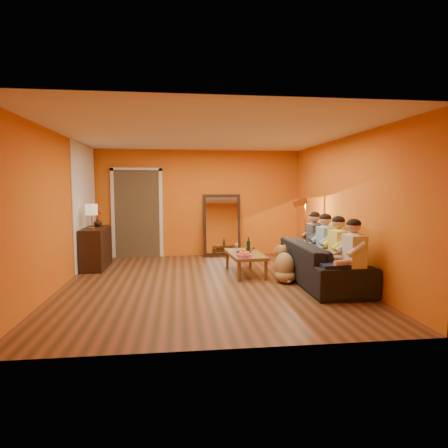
{
  "coord_description": "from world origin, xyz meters",
  "views": [
    {
      "loc": [
        -0.49,
        -6.5,
        1.7
      ],
      "look_at": [
        0.35,
        0.5,
        1.0
      ],
      "focal_mm": 30.0,
      "sensor_mm": 36.0,
      "label": 1
    }
  ],
  "objects": [
    {
      "name": "laptop",
      "position": [
        0.96,
        0.94,
        0.43
      ],
      "size": [
        0.35,
        0.33,
        0.02
      ],
      "primitive_type": "imported",
      "rotation": [
        0.0,
        0.0,
        0.62
      ],
      "color": "black",
      "rests_on": "coffee_table"
    },
    {
      "name": "coffee_table",
      "position": [
        0.78,
        0.59,
        0.21
      ],
      "size": [
        0.7,
        1.26,
        0.42
      ],
      "primitive_type": null,
      "rotation": [
        0.0,
        0.0,
        0.07
      ],
      "color": "brown",
      "rests_on": "floor"
    },
    {
      "name": "mirror_frame",
      "position": [
        0.55,
        2.63,
        0.76
      ],
      "size": [
        0.92,
        0.27,
        1.51
      ],
      "primitive_type": "cube",
      "rotation": [
        -0.14,
        0.0,
        0.0
      ],
      "color": "black",
      "rests_on": "floor"
    },
    {
      "name": "dog",
      "position": [
        1.37,
        -0.07,
        0.34
      ],
      "size": [
        0.44,
        0.62,
        0.68
      ],
      "primitive_type": null,
      "rotation": [
        0.0,
        0.0,
        0.12
      ],
      "color": "#9F7247",
      "rests_on": "floor"
    },
    {
      "name": "wine_bottle",
      "position": [
        0.83,
        0.54,
        0.58
      ],
      "size": [
        0.07,
        0.07,
        0.31
      ],
      "primitive_type": "cylinder",
      "color": "black",
      "rests_on": "coffee_table"
    },
    {
      "name": "door_jamb_right",
      "position": [
        -0.93,
        2.71,
        1.05
      ],
      "size": [
        0.08,
        0.06,
        2.2
      ],
      "primitive_type": "cube",
      "color": "white",
      "rests_on": "wall_back"
    },
    {
      "name": "person_far_right",
      "position": [
        2.13,
        0.46,
        0.61
      ],
      "size": [
        0.7,
        0.44,
        1.22
      ],
      "primitive_type": null,
      "color": "#353439",
      "rests_on": "sofa"
    },
    {
      "name": "door_jamb_left",
      "position": [
        -2.07,
        2.71,
        1.05
      ],
      "size": [
        0.08,
        0.06,
        2.2
      ],
      "primitive_type": "cube",
      "color": "white",
      "rests_on": "wall_back"
    },
    {
      "name": "book_upper",
      "position": [
        0.6,
        0.38,
        0.47
      ],
      "size": [
        0.21,
        0.24,
        0.02
      ],
      "primitive_type": "imported",
      "rotation": [
        0.0,
        0.0,
        0.35
      ],
      "color": "black",
      "rests_on": "book_mid"
    },
    {
      "name": "sideboard",
      "position": [
        -2.24,
        1.55,
        0.42
      ],
      "size": [
        0.44,
        1.18,
        0.85
      ],
      "primitive_type": "cube",
      "color": "black",
      "rests_on": "floor"
    },
    {
      "name": "sofa",
      "position": [
        2.0,
        -0.19,
        0.36
      ],
      "size": [
        2.44,
        0.95,
        0.71
      ],
      "primitive_type": "imported",
      "rotation": [
        0.0,
        0.0,
        1.57
      ],
      "color": "black",
      "rests_on": "floor"
    },
    {
      "name": "flowers",
      "position": [
        -2.24,
        1.8,
        1.19
      ],
      "size": [
        0.17,
        0.17,
        0.45
      ],
      "primitive_type": null,
      "color": "red",
      "rests_on": "vase"
    },
    {
      "name": "mirror_glass",
      "position": [
        0.55,
        2.59,
        0.76
      ],
      "size": [
        0.78,
        0.21,
        1.35
      ],
      "primitive_type": "cube",
      "rotation": [
        -0.14,
        0.0,
        0.0
      ],
      "color": "white",
      "rests_on": "mirror_frame"
    },
    {
      "name": "table_lamp",
      "position": [
        -2.24,
        1.25,
        1.1
      ],
      "size": [
        0.24,
        0.24,
        0.51
      ],
      "primitive_type": null,
      "color": "beige",
      "rests_on": "sideboard"
    },
    {
      "name": "person_mid_left",
      "position": [
        2.13,
        -0.64,
        0.61
      ],
      "size": [
        0.7,
        0.44,
        1.22
      ],
      "primitive_type": null,
      "color": "#EEE84F",
      "rests_on": "sofa"
    },
    {
      "name": "person_far_left",
      "position": [
        2.13,
        -1.19,
        0.61
      ],
      "size": [
        0.7,
        0.44,
        1.22
      ],
      "primitive_type": null,
      "color": "beige",
      "rests_on": "sofa"
    },
    {
      "name": "book_lower",
      "position": [
        0.6,
        0.39,
        0.43
      ],
      "size": [
        0.21,
        0.27,
        0.02
      ],
      "primitive_type": "imported",
      "rotation": [
        0.0,
        0.0,
        0.06
      ],
      "color": "black",
      "rests_on": "coffee_table"
    },
    {
      "name": "person_mid_right",
      "position": [
        2.13,
        -0.09,
        0.61
      ],
      "size": [
        0.7,
        0.44,
        1.22
      ],
      "primitive_type": null,
      "color": "#82ACC9",
      "rests_on": "sofa"
    },
    {
      "name": "doorway_recess",
      "position": [
        -1.5,
        2.83,
        1.05
      ],
      "size": [
        1.06,
        0.3,
        2.1
      ],
      "primitive_type": "cube",
      "color": "#3F2D19",
      "rests_on": "floor"
    },
    {
      "name": "fruit_bowl",
      "position": [
        0.68,
        0.14,
        0.5
      ],
      "size": [
        0.26,
        0.26,
        0.16
      ],
      "primitive_type": null,
      "color": "#D34A9B",
      "rests_on": "coffee_table"
    },
    {
      "name": "book_mid",
      "position": [
        0.61,
        0.4,
        0.45
      ],
      "size": [
        0.25,
        0.3,
        0.02
      ],
      "primitive_type": "imported",
      "rotation": [
        0.0,
        0.0,
        -0.25
      ],
      "color": "red",
      "rests_on": "book_lower"
    },
    {
      "name": "tumbler",
      "position": [
        0.9,
        0.71,
        0.47
      ],
      "size": [
        0.13,
        0.13,
        0.1
      ],
      "primitive_type": "imported",
      "rotation": [
        0.0,
        0.0,
        -0.26
      ],
      "color": "#B27F3F",
      "rests_on": "coffee_table"
    },
    {
      "name": "white_accent",
      "position": [
        -2.48,
        1.75,
        1.3
      ],
      "size": [
        0.02,
        1.9,
        2.58
      ],
      "primitive_type": "cube",
      "color": "white",
      "rests_on": "wall_left"
    },
    {
      "name": "room_shell",
      "position": [
        0.0,
        0.37,
        1.3
      ],
      "size": [
        5.0,
        5.5,
        2.6
      ],
      "color": "brown",
      "rests_on": "ground"
    },
    {
      "name": "vase",
      "position": [
        -2.24,
        1.8,
        0.94
      ],
      "size": [
        0.18,
        0.18,
        0.19
      ],
      "primitive_type": "imported",
      "color": "black",
      "rests_on": "sideboard"
    },
    {
      "name": "door_header",
      "position": [
        -1.5,
        2.71,
        2.12
      ],
      "size": [
        1.22,
        0.06,
        0.08
      ],
      "primitive_type": "cube",
      "color": "white",
      "rests_on": "wall_back"
    },
    {
      "name": "floor_lamp",
      "position": [
        2.1,
        0.93,
        0.72
      ],
      "size": [
        0.36,
        0.32,
        1.44
      ],
      "primitive_type": null,
      "rotation": [
        0.0,
        0.0,
        -0.31
      ],
      "color": "#BD8337",
      "rests_on": "floor"
    }
  ]
}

